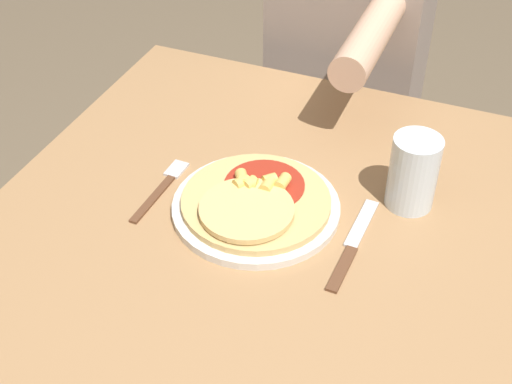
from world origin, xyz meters
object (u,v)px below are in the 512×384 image
at_px(person_diner, 348,58).
at_px(fork, 163,186).
at_px(knife, 352,245).
at_px(dining_table, 268,276).
at_px(pizza, 255,201).
at_px(plate, 256,207).
at_px(drinking_glass, 413,172).

bearing_deg(person_diner, fork, -102.90).
bearing_deg(fork, knife, -2.93).
bearing_deg(dining_table, fork, 175.53).
relative_size(dining_table, person_diner, 0.77).
relative_size(pizza, person_diner, 0.20).
xyz_separation_m(dining_table, plate, (-0.03, 0.02, 0.13)).
height_order(plate, knife, plate).
relative_size(plate, pizza, 1.13).
relative_size(dining_table, fork, 5.31).
height_order(dining_table, person_diner, person_diner).
distance_m(dining_table, plate, 0.14).
distance_m(dining_table, knife, 0.19).
distance_m(dining_table, drinking_glass, 0.30).
bearing_deg(fork, person_diner, 77.10).
xyz_separation_m(dining_table, pizza, (-0.03, 0.02, 0.15)).
relative_size(plate, fork, 1.58).
distance_m(fork, knife, 0.34).
height_order(dining_table, fork, fork).
height_order(dining_table, plate, plate).
bearing_deg(fork, drinking_glass, 16.61).
bearing_deg(person_diner, dining_table, -85.13).
xyz_separation_m(plate, fork, (-0.17, -0.00, -0.00)).
height_order(knife, person_diner, person_diner).
bearing_deg(plate, dining_table, -33.14).
bearing_deg(knife, fork, 177.07).
bearing_deg(pizza, knife, -5.70).
distance_m(pizza, drinking_glass, 0.26).
distance_m(plate, knife, 0.17).
bearing_deg(knife, dining_table, 179.28).
distance_m(knife, person_diner, 0.69).
distance_m(fork, person_diner, 0.66).
bearing_deg(drinking_glass, dining_table, -145.68).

